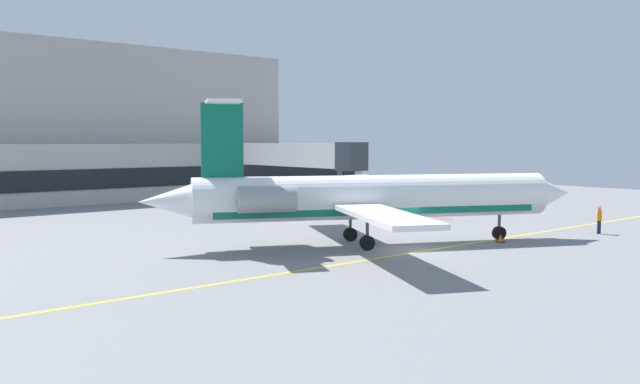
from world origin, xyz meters
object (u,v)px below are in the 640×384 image
object	(u,v)px
marshaller	(599,220)
pushback_tractor	(219,201)
fuel_tank	(347,187)
baggage_tug	(402,202)
regional_jet	(368,197)

from	to	relation	value
marshaller	pushback_tractor	bearing A→B (deg)	113.05
pushback_tractor	fuel_tank	world-z (taller)	fuel_tank
fuel_tank	marshaller	world-z (taller)	fuel_tank
baggage_tug	pushback_tractor	bearing A→B (deg)	131.72
pushback_tractor	baggage_tug	bearing A→B (deg)	-48.28
baggage_tug	marshaller	world-z (taller)	baggage_tug
regional_jet	baggage_tug	xyz separation A→B (m)	(14.77, 11.09, -2.00)
baggage_tug	fuel_tank	world-z (taller)	fuel_tank
baggage_tug	pushback_tractor	distance (m)	17.48
baggage_tug	pushback_tractor	world-z (taller)	baggage_tug
regional_jet	marshaller	bearing A→B (deg)	-22.61
baggage_tug	fuel_tank	xyz separation A→B (m)	(4.59, 12.90, 0.52)
fuel_tank	marshaller	distance (m)	30.93
pushback_tractor	marshaller	bearing A→B (deg)	-66.95
regional_jet	fuel_tank	size ratio (longest dim) A/B	3.29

